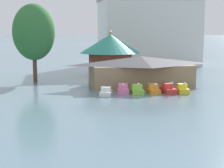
{
  "coord_description": "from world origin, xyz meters",
  "views": [
    {
      "loc": [
        -3.96,
        -15.01,
        8.82
      ],
      "look_at": [
        3.21,
        20.96,
        3.26
      ],
      "focal_mm": 55.06,
      "sensor_mm": 36.0,
      "label": 1
    }
  ],
  "objects": [
    {
      "name": "background_building_block",
      "position": [
        23.69,
        74.15,
        8.96
      ],
      "size": [
        25.65,
        14.84,
        17.88
      ],
      "color": "silver",
      "rests_on": "ground"
    },
    {
      "name": "boathouse",
      "position": [
        11.63,
        39.17,
        2.57
      ],
      "size": [
        17.54,
        8.79,
        4.92
      ],
      "color": "#9E7F5B",
      "rests_on": "ground"
    },
    {
      "name": "pedal_boat_red",
      "position": [
        13.74,
        31.79,
        0.57
      ],
      "size": [
        1.69,
        2.95,
        1.85
      ],
      "rotation": [
        0.0,
        0.0,
        -1.54
      ],
      "color": "red",
      "rests_on": "ground"
    },
    {
      "name": "pedal_boat_orange",
      "position": [
        11.63,
        32.21,
        0.54
      ],
      "size": [
        1.64,
        2.56,
        1.61
      ],
      "rotation": [
        0.0,
        0.0,
        -1.61
      ],
      "color": "orange",
      "rests_on": "ground"
    },
    {
      "name": "pedal_boat_white",
      "position": [
        4.52,
        31.97,
        0.46
      ],
      "size": [
        2.25,
        2.99,
        1.32
      ],
      "rotation": [
        0.0,
        0.0,
        -1.86
      ],
      "color": "white",
      "rests_on": "ground"
    },
    {
      "name": "pedal_boat_lime",
      "position": [
        9.18,
        32.23,
        0.54
      ],
      "size": [
        1.97,
        2.71,
        1.74
      ],
      "rotation": [
        0.0,
        0.0,
        -1.7
      ],
      "color": "#8CCC3F",
      "rests_on": "ground"
    },
    {
      "name": "pedal_boat_yellow",
      "position": [
        15.83,
        31.47,
        0.54
      ],
      "size": [
        1.85,
        2.68,
        1.72
      ],
      "rotation": [
        0.0,
        0.0,
        -1.72
      ],
      "color": "yellow",
      "rests_on": "ground"
    },
    {
      "name": "shoreline_tree_mid",
      "position": [
        -5.52,
        46.72,
        8.79
      ],
      "size": [
        7.31,
        7.31,
        13.7
      ],
      "color": "brown",
      "rests_on": "ground"
    },
    {
      "name": "pedal_boat_pink",
      "position": [
        7.19,
        32.76,
        0.58
      ],
      "size": [
        2.01,
        2.84,
        1.63
      ],
      "rotation": [
        0.0,
        0.0,
        -1.76
      ],
      "color": "pink",
      "rests_on": "ground"
    },
    {
      "name": "green_roof_pavilion",
      "position": [
        9.34,
        53.54,
        4.9
      ],
      "size": [
        12.31,
        12.31,
        9.09
      ],
      "color": "brown",
      "rests_on": "ground"
    }
  ]
}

